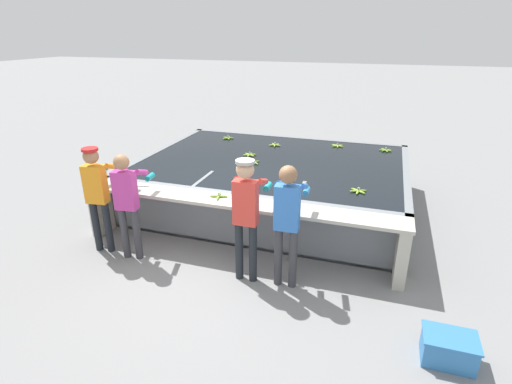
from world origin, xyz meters
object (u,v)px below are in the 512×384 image
(worker_0, at_px, (97,190))
(knife_0, at_px, (135,186))
(worker_2, at_px, (246,208))
(crate, at_px, (449,349))
(banana_bunch_floating_6, at_px, (358,191))
(banana_bunch_floating_1, at_px, (386,150))
(worker_1, at_px, (127,197))
(banana_bunch_floating_4, at_px, (254,162))
(banana_bunch_floating_3, at_px, (288,173))
(banana_bunch_floating_7, at_px, (275,145))
(banana_bunch_floating_0, at_px, (250,155))
(banana_bunch_floating_5, at_px, (337,146))
(banana_bunch_floating_2, at_px, (228,138))
(banana_bunch_ledge_0, at_px, (219,196))
(worker_3, at_px, (287,215))

(worker_0, distance_m, knife_0, 0.61)
(worker_2, bearing_deg, crate, -17.56)
(banana_bunch_floating_6, relative_size, crate, 0.51)
(worker_0, relative_size, banana_bunch_floating_1, 6.01)
(worker_1, bearing_deg, banana_bunch_floating_4, 63.28)
(worker_2, relative_size, banana_bunch_floating_3, 6.21)
(banana_bunch_floating_1, xyz_separation_m, banana_bunch_floating_7, (-2.31, -0.33, 0.00))
(banana_bunch_floating_3, distance_m, banana_bunch_floating_6, 1.35)
(banana_bunch_floating_0, bearing_deg, banana_bunch_floating_1, 24.84)
(worker_0, distance_m, worker_2, 2.41)
(banana_bunch_floating_6, bearing_deg, banana_bunch_floating_7, 131.87)
(banana_bunch_floating_3, relative_size, banana_bunch_floating_5, 1.00)
(banana_bunch_floating_2, xyz_separation_m, banana_bunch_ledge_0, (1.18, -3.31, 0.00))
(banana_bunch_floating_1, distance_m, banana_bunch_floating_4, 2.88)
(banana_bunch_floating_7, bearing_deg, banana_bunch_floating_3, -67.34)
(knife_0, bearing_deg, banana_bunch_floating_3, 32.44)
(banana_bunch_floating_0, relative_size, banana_bunch_ledge_0, 1.00)
(banana_bunch_floating_0, height_order, crate, banana_bunch_floating_0)
(worker_1, xyz_separation_m, banana_bunch_floating_0, (0.94, 2.78, -0.06))
(worker_2, relative_size, crate, 3.19)
(banana_bunch_floating_4, distance_m, knife_0, 2.28)
(banana_bunch_floating_7, bearing_deg, worker_1, -108.60)
(banana_bunch_floating_4, relative_size, banana_bunch_floating_7, 0.91)
(worker_0, xyz_separation_m, worker_3, (2.95, -0.02, 0.02))
(worker_2, height_order, banana_bunch_floating_5, worker_2)
(banana_bunch_floating_4, distance_m, banana_bunch_ledge_0, 1.75)
(worker_2, bearing_deg, banana_bunch_ledge_0, 137.88)
(banana_bunch_floating_2, xyz_separation_m, banana_bunch_floating_5, (2.51, 0.12, -0.00))
(worker_2, relative_size, knife_0, 5.26)
(banana_bunch_floating_0, distance_m, banana_bunch_floating_4, 0.50)
(worker_1, bearing_deg, crate, -10.46)
(worker_0, xyz_separation_m, worker_1, (0.55, -0.04, -0.04))
(banana_bunch_floating_4, distance_m, banana_bunch_floating_5, 2.16)
(worker_1, xyz_separation_m, banana_bunch_floating_6, (3.19, 1.46, -0.06))
(worker_2, relative_size, banana_bunch_floating_4, 7.04)
(banana_bunch_floating_0, xyz_separation_m, banana_bunch_floating_4, (0.23, -0.44, 0.00))
(banana_bunch_floating_3, relative_size, banana_bunch_ledge_0, 1.01)
(banana_bunch_floating_3, relative_size, banana_bunch_floating_4, 1.13)
(banana_bunch_ledge_0, bearing_deg, banana_bunch_floating_2, 109.59)
(banana_bunch_floating_0, relative_size, banana_bunch_floating_1, 1.00)
(banana_bunch_ledge_0, bearing_deg, banana_bunch_floating_1, 55.48)
(worker_0, height_order, crate, worker_0)
(worker_2, xyz_separation_m, crate, (2.52, -0.80, -0.91))
(banana_bunch_ledge_0, bearing_deg, banana_bunch_floating_4, 90.92)
(banana_bunch_floating_0, distance_m, banana_bunch_floating_1, 2.86)
(worker_0, relative_size, banana_bunch_floating_0, 5.99)
(banana_bunch_ledge_0, distance_m, knife_0, 1.46)
(knife_0, bearing_deg, banana_bunch_ledge_0, 0.46)
(worker_0, height_order, worker_2, worker_2)
(worker_2, relative_size, banana_bunch_floating_6, 6.22)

